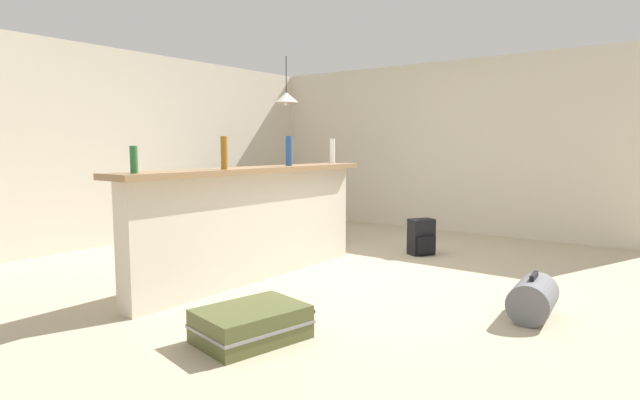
{
  "coord_description": "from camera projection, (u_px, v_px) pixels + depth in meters",
  "views": [
    {
      "loc": [
        -4.26,
        -3.08,
        1.28
      ],
      "look_at": [
        -0.08,
        0.05,
        0.72
      ],
      "focal_mm": 29.07,
      "sensor_mm": 36.0,
      "label": 1
    }
  ],
  "objects": [
    {
      "name": "ground_plane",
      "position": [
        328.0,
        271.0,
        5.36
      ],
      "size": [
        13.0,
        13.0,
        0.05
      ],
      "primitive_type": "cube",
      "color": "#BCAD8E"
    },
    {
      "name": "wall_back",
      "position": [
        147.0,
        147.0,
        7.05
      ],
      "size": [
        6.6,
        0.1,
        2.5
      ],
      "primitive_type": "cube",
      "color": "beige",
      "rests_on": "ground_plane"
    },
    {
      "name": "wall_right",
      "position": [
        430.0,
        147.0,
        7.84
      ],
      "size": [
        0.1,
        6.0,
        2.5
      ],
      "primitive_type": "cube",
      "color": "beige",
      "rests_on": "ground_plane"
    },
    {
      "name": "partition_half_wall",
      "position": [
        255.0,
        226.0,
        4.92
      ],
      "size": [
        2.8,
        0.2,
        1.02
      ],
      "primitive_type": "cube",
      "color": "beige",
      "rests_on": "ground_plane"
    },
    {
      "name": "bar_countertop",
      "position": [
        254.0,
        170.0,
        4.86
      ],
      "size": [
        2.96,
        0.4,
        0.05
      ],
      "primitive_type": "cube",
      "color": "#93704C",
      "rests_on": "partition_half_wall"
    },
    {
      "name": "bottle_green",
      "position": [
        134.0,
        160.0,
        3.79
      ],
      "size": [
        0.06,
        0.06,
        0.2
      ],
      "primitive_type": "cylinder",
      "color": "#2D6B38",
      "rests_on": "bar_countertop"
    },
    {
      "name": "bottle_amber",
      "position": [
        224.0,
        153.0,
        4.42
      ],
      "size": [
        0.06,
        0.06,
        0.28
      ],
      "primitive_type": "cylinder",
      "color": "#9E661E",
      "rests_on": "bar_countertop"
    },
    {
      "name": "bottle_blue",
      "position": [
        289.0,
        151.0,
        5.18
      ],
      "size": [
        0.07,
        0.07,
        0.3
      ],
      "primitive_type": "cylinder",
      "color": "#284C89",
      "rests_on": "bar_countertop"
    },
    {
      "name": "bottle_white",
      "position": [
        332.0,
        151.0,
        5.87
      ],
      "size": [
        0.06,
        0.06,
        0.28
      ],
      "primitive_type": "cylinder",
      "color": "silver",
      "rests_on": "bar_countertop"
    },
    {
      "name": "dining_table",
      "position": [
        281.0,
        190.0,
        7.29
      ],
      "size": [
        1.1,
        0.8,
        0.74
      ],
      "color": "#4C331E",
      "rests_on": "ground_plane"
    },
    {
      "name": "dining_chair_near_partition",
      "position": [
        310.0,
        203.0,
        6.87
      ],
      "size": [
        0.43,
        0.43,
        0.93
      ],
      "color": "black",
      "rests_on": "ground_plane"
    },
    {
      "name": "dining_chair_far_side",
      "position": [
        256.0,
        197.0,
        7.62
      ],
      "size": [
        0.41,
        0.41,
        0.93
      ],
      "color": "black",
      "rests_on": "ground_plane"
    },
    {
      "name": "pendant_lamp",
      "position": [
        286.0,
        97.0,
        7.19
      ],
      "size": [
        0.34,
        0.34,
        0.68
      ],
      "color": "black"
    },
    {
      "name": "suitcase_flat_olive",
      "position": [
        252.0,
        324.0,
        3.39
      ],
      "size": [
        0.88,
        0.62,
        0.22
      ],
      "color": "#51562D",
      "rests_on": "ground_plane"
    },
    {
      "name": "duffel_bag_grey",
      "position": [
        533.0,
        298.0,
        3.82
      ],
      "size": [
        0.5,
        0.34,
        0.34
      ],
      "color": "slate",
      "rests_on": "ground_plane"
    },
    {
      "name": "backpack_black",
      "position": [
        422.0,
        238.0,
        6.05
      ],
      "size": [
        0.33,
        0.33,
        0.42
      ],
      "color": "black",
      "rests_on": "ground_plane"
    }
  ]
}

